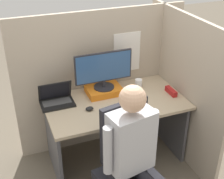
{
  "coord_description": "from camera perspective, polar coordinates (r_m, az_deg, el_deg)",
  "views": [
    {
      "loc": [
        -0.97,
        -2.04,
        2.28
      ],
      "look_at": [
        -0.11,
        0.19,
        0.96
      ],
      "focal_mm": 50.0,
      "sensor_mm": 36.0,
      "label": 1
    }
  ],
  "objects": [
    {
      "name": "carrot_toy",
      "position": [
        2.91,
        5.57,
        -3.42
      ],
      "size": [
        0.04,
        0.14,
        0.04
      ],
      "color": "orange",
      "rests_on": "desk"
    },
    {
      "name": "mouse",
      "position": [
        2.9,
        -4.14,
        -3.52
      ],
      "size": [
        0.07,
        0.05,
        0.04
      ],
      "color": "black",
      "rests_on": "desk"
    },
    {
      "name": "cubicle_panel_right",
      "position": [
        3.26,
        12.69,
        0.2
      ],
      "size": [
        0.04,
        1.4,
        1.52
      ],
      "color": "tan",
      "rests_on": "ground"
    },
    {
      "name": "cubicle_panel_back",
      "position": [
        3.35,
        -1.87,
        1.81
      ],
      "size": [
        1.85,
        0.05,
        1.52
      ],
      "color": "tan",
      "rests_on": "ground"
    },
    {
      "name": "stapler",
      "position": [
        3.22,
        10.75,
        -0.34
      ],
      "size": [
        0.05,
        0.17,
        0.05
      ],
      "color": "#A31919",
      "rests_on": "desk"
    },
    {
      "name": "coffee_mug",
      "position": [
        3.28,
        4.86,
        1.11
      ],
      "size": [
        0.08,
        0.08,
        0.09
      ],
      "color": "white",
      "rests_on": "desk"
    },
    {
      "name": "person",
      "position": [
        2.38,
        3.71,
        -11.42
      ],
      "size": [
        0.47,
        0.44,
        1.28
      ],
      "color": "black",
      "rests_on": "ground"
    },
    {
      "name": "paper_box",
      "position": [
        3.17,
        -1.48,
        -0.15
      ],
      "size": [
        0.35,
        0.25,
        0.07
      ],
      "color": "orange",
      "rests_on": "desk"
    },
    {
      "name": "laptop",
      "position": [
        3.03,
        -10.09,
        -1.83
      ],
      "size": [
        0.32,
        0.22,
        0.22
      ],
      "color": "black",
      "rests_on": "desk"
    },
    {
      "name": "monitor",
      "position": [
        3.06,
        -1.55,
        3.74
      ],
      "size": [
        0.58,
        0.21,
        0.38
      ],
      "color": "#232328",
      "rests_on": "paper_box"
    },
    {
      "name": "office_chair",
      "position": [
        2.65,
        2.78,
        -13.31
      ],
      "size": [
        0.55,
        0.59,
        1.0
      ],
      "color": "black",
      "rests_on": "ground"
    },
    {
      "name": "desk",
      "position": [
        3.14,
        0.61,
        -5.0
      ],
      "size": [
        1.35,
        0.75,
        0.71
      ],
      "color": "tan",
      "rests_on": "ground"
    }
  ]
}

